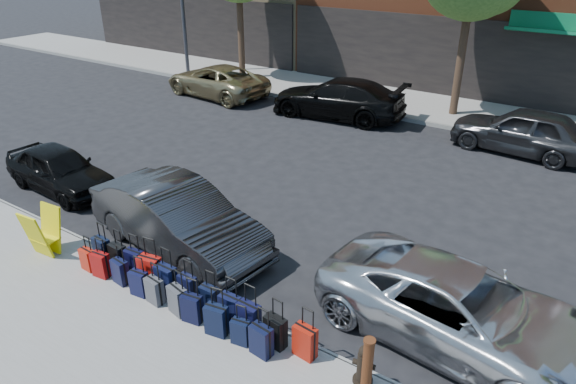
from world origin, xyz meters
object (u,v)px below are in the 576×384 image
Objects in this scene: fire_hydrant at (364,366)px; car_near_1 at (178,219)px; display_rack at (43,232)px; car_near_2 at (459,308)px; suitcase_front_5 at (188,288)px; car_far_2 at (523,131)px; bollard at (368,365)px; car_far_1 at (338,98)px; car_near_0 at (59,169)px; car_far_0 at (216,80)px.

car_near_1 reaches higher than fire_hydrant.
display_rack is 0.22× the size of car_near_2.
car_near_2 is (4.52, 1.92, 0.26)m from suitcase_front_5.
car_near_1 reaches higher than car_near_2.
car_far_2 reaches higher than display_rack.
bollard is 2.16m from car_near_2.
car_far_1 is (0.47, 12.26, 0.09)m from display_rack.
car_near_0 is (-2.80, 2.30, -0.05)m from display_rack.
suitcase_front_5 is 0.24× the size of car_near_0.
bollard is 5.59m from car_near_1.
car_near_0 is (-6.50, 1.77, 0.20)m from suitcase_front_5.
display_rack is at bearing -126.56° from car_near_0.
car_near_1 is (4.90, -0.36, 0.14)m from car_near_0.
car_far_0 is (-9.15, 11.42, 0.26)m from suitcase_front_5.
car_near_1 is 0.89× the size of car_far_1.
suitcase_front_5 is 0.87× the size of bollard.
car_near_1 is at bearing 37.61° from display_rack.
bollard is 0.20× the size of car_near_2.
car_near_1 reaches higher than car_far_2.
car_far_0 reaches higher than fire_hydrant.
car_far_0 is at bearing -93.22° from car_far_1.
car_far_0 is (-12.81, 11.40, 0.21)m from fire_hydrant.
car_near_1 reaches higher than car_near_0.
car_near_2 is (8.23, 2.45, 0.01)m from display_rack.
car_far_1 is 1.17× the size of car_far_2.
car_near_2 is (6.12, 0.51, -0.08)m from car_near_1.
display_rack is at bearing -8.42° from car_far_1.
suitcase_front_5 is 0.18× the size of car_near_2.
car_near_2 is 9.93m from car_far_2.
suitcase_front_5 is 12.33m from car_far_2.
car_near_0 is at bearing 92.94° from car_near_1.
car_far_2 reaches higher than bollard.
car_near_0 is 14.20m from car_far_2.
car_far_1 is at bearing 82.77° from display_rack.
fire_hydrant is 11.78m from car_far_2.
display_rack reaches higher than fire_hydrant.
car_near_1 reaches higher than car_far_0.
fire_hydrant is 0.67× the size of display_rack.
car_near_0 is at bearing 169.67° from bollard.
car_far_1 reaches higher than suitcase_front_5.
car_far_1 is (3.27, 9.96, 0.14)m from car_near_0.
fire_hydrant is at bearing -0.75° from display_rack.
car_far_2 reaches higher than car_near_0.
fire_hydrant is at bearing 4.81° from car_far_2.
car_near_1 is 11.60m from car_far_2.
fire_hydrant is at bearing -97.53° from car_near_1.
car_near_0 is 0.74× the size of car_far_0.
car_far_1 is at bearing 111.34° from fire_hydrant.
car_far_1 reaches higher than car_near_0.
car_far_2 is (-0.12, 11.78, 0.28)m from fire_hydrant.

